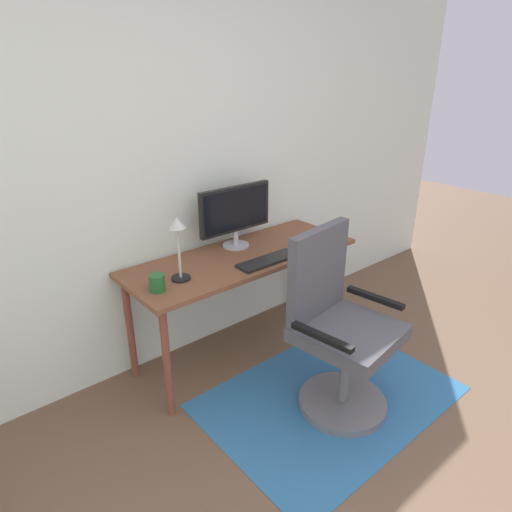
% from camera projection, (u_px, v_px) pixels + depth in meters
% --- Properties ---
extents(wall_back, '(6.00, 0.10, 2.60)m').
position_uv_depth(wall_back, '(154.00, 166.00, 2.68)').
color(wall_back, silver).
rests_on(wall_back, ground).
extents(area_rug, '(1.48, 1.04, 0.01)m').
position_uv_depth(area_rug, '(329.00, 396.00, 2.71)').
color(area_rug, '#2D6797').
rests_on(area_rug, ground).
extents(desk, '(1.56, 0.58, 0.73)m').
position_uv_depth(desk, '(243.00, 265.00, 2.91)').
color(desk, brown).
rests_on(desk, ground).
extents(monitor, '(0.55, 0.18, 0.41)m').
position_uv_depth(monitor, '(235.00, 212.00, 2.92)').
color(monitor, '#B2B2B7').
rests_on(monitor, desk).
extents(keyboard, '(0.43, 0.13, 0.02)m').
position_uv_depth(keyboard, '(268.00, 260.00, 2.78)').
color(keyboard, black).
rests_on(keyboard, desk).
extents(computer_mouse, '(0.06, 0.10, 0.03)m').
position_uv_depth(computer_mouse, '(299.00, 247.00, 2.96)').
color(computer_mouse, white).
rests_on(computer_mouse, desk).
extents(coffee_cup, '(0.09, 0.09, 0.09)m').
position_uv_depth(coffee_cup, '(157.00, 283.00, 2.40)').
color(coffee_cup, '#215B26').
rests_on(coffee_cup, desk).
extents(cell_phone, '(0.09, 0.15, 0.01)m').
position_uv_depth(cell_phone, '(327.00, 236.00, 3.18)').
color(cell_phone, black).
rests_on(cell_phone, desk).
extents(desk_lamp, '(0.11, 0.11, 0.37)m').
position_uv_depth(desk_lamp, '(178.00, 237.00, 2.45)').
color(desk_lamp, black).
rests_on(desk_lamp, desk).
extents(office_chair, '(0.63, 0.57, 1.07)m').
position_uv_depth(office_chair, '(338.00, 335.00, 2.50)').
color(office_chair, slate).
rests_on(office_chair, ground).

